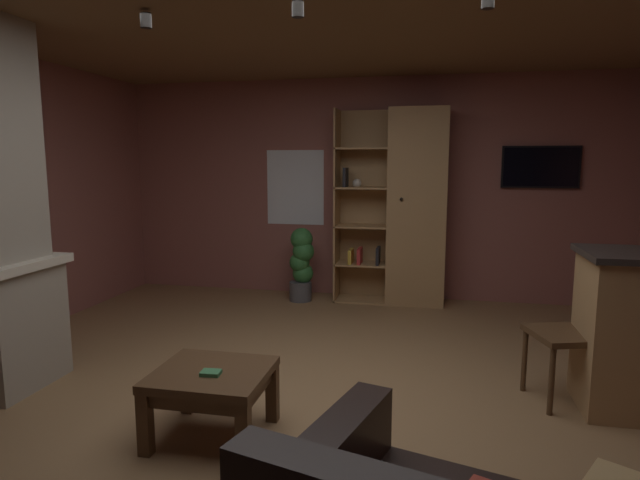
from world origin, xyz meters
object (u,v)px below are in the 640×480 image
at_px(bookshelf_cabinet, 409,209).
at_px(wall_mounted_tv, 540,167).
at_px(coffee_table, 212,384).
at_px(potted_floor_plant, 302,263).
at_px(dining_chair, 578,324).
at_px(table_book_0, 211,373).

distance_m(bookshelf_cabinet, wall_mounted_tv, 1.47).
relative_size(bookshelf_cabinet, coffee_table, 3.36).
relative_size(coffee_table, wall_mounted_tv, 0.80).
bearing_deg(coffee_table, bookshelf_cabinet, 73.49).
bearing_deg(potted_floor_plant, bookshelf_cabinet, 7.24).
distance_m(bookshelf_cabinet, dining_chair, 2.66).
distance_m(dining_chair, potted_floor_plant, 3.23).
xyz_separation_m(bookshelf_cabinet, coffee_table, (-0.96, -3.24, -0.75)).
xyz_separation_m(coffee_table, table_book_0, (0.02, -0.07, 0.10)).
bearing_deg(bookshelf_cabinet, coffee_table, -106.51).
height_order(dining_chair, potted_floor_plant, dining_chair).
bearing_deg(bookshelf_cabinet, dining_chair, -62.36).
bearing_deg(wall_mounted_tv, bookshelf_cabinet, -171.32).
bearing_deg(table_book_0, dining_chair, 25.12).
distance_m(coffee_table, wall_mounted_tv, 4.34).
distance_m(table_book_0, potted_floor_plant, 3.17).
xyz_separation_m(dining_chair, wall_mounted_tv, (0.17, 2.51, 1.00)).
distance_m(dining_chair, wall_mounted_tv, 2.71).
xyz_separation_m(potted_floor_plant, wall_mounted_tv, (2.57, 0.36, 1.08)).
relative_size(bookshelf_cabinet, potted_floor_plant, 2.57).
relative_size(potted_floor_plant, wall_mounted_tv, 1.05).
distance_m(potted_floor_plant, wall_mounted_tv, 2.81).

